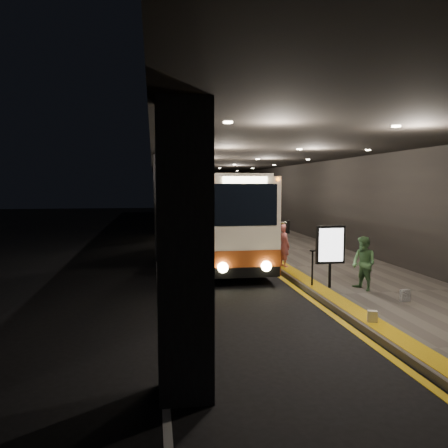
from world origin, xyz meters
TOP-DOWN VIEW (x-y plane):
  - ground at (0.00, 0.00)m, footprint 90.00×90.00m
  - lane_line_white at (-1.80, 5.00)m, footprint 0.12×50.00m
  - kerb_stripe_yellow at (2.35, 5.00)m, footprint 0.18×50.00m
  - sidewalk at (4.75, 5.00)m, footprint 4.50×50.00m
  - tactile_strip at (2.85, 5.00)m, footprint 0.50×50.00m
  - terminal_wall at (7.00, 5.00)m, footprint 0.10×50.00m
  - support_columns at (-1.50, 4.00)m, footprint 0.80×24.80m
  - canopy at (2.50, 5.00)m, footprint 9.00×50.00m
  - coach_main at (0.79, 3.91)m, footprint 2.30×11.06m
  - coach_second at (0.83, 18.57)m, footprint 3.12×11.64m
  - passenger_boarding at (2.80, 0.96)m, footprint 0.52×0.66m
  - passenger_waiting_green at (4.00, -2.84)m, footprint 0.68×0.86m
  - bag_polka at (4.49, -4.17)m, footprint 0.27×0.14m
  - bag_plain at (2.80, -5.65)m, footprint 0.24×0.19m
  - info_sign at (3.17, -2.40)m, footprint 0.87×0.12m
  - stanchion_post at (2.75, -2.07)m, footprint 0.05×0.05m

SIDE VIEW (x-z plane):
  - ground at x=0.00m, z-range 0.00..0.00m
  - lane_line_white at x=-1.80m, z-range 0.00..0.01m
  - kerb_stripe_yellow at x=2.35m, z-range 0.00..0.01m
  - sidewalk at x=4.75m, z-range 0.00..0.15m
  - tactile_strip at x=2.85m, z-range 0.15..0.16m
  - bag_plain at x=2.80m, z-range 0.15..0.41m
  - bag_polka at x=4.49m, z-range 0.15..0.46m
  - stanchion_post at x=2.75m, z-range 0.15..1.21m
  - passenger_waiting_green at x=4.00m, z-range 0.15..1.71m
  - passenger_boarding at x=2.80m, z-range 0.15..1.73m
  - info_sign at x=3.17m, z-range 0.47..2.31m
  - coach_main at x=0.79m, z-range -0.07..3.37m
  - coach_second at x=0.83m, z-range -0.07..3.54m
  - support_columns at x=-1.50m, z-range 0.00..4.40m
  - terminal_wall at x=7.00m, z-range 0.00..6.00m
  - canopy at x=2.50m, z-range 4.40..4.80m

